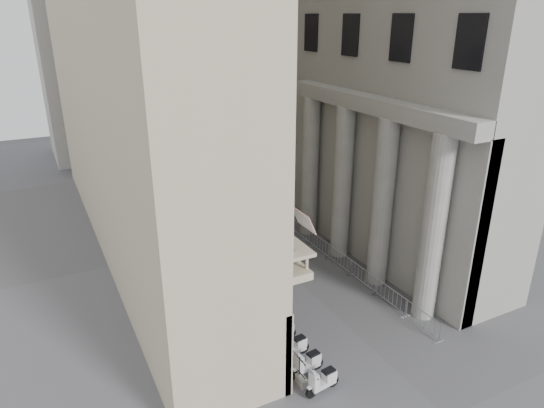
{
  "coord_description": "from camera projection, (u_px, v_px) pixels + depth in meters",
  "views": [
    {
      "loc": [
        -13.11,
        -10.15,
        15.13
      ],
      "look_at": [
        -0.79,
        14.06,
        4.5
      ],
      "focal_mm": 32.0,
      "sensor_mm": 36.0,
      "label": 1
    }
  ],
  "objects": [
    {
      "name": "scooter_8",
      "position": [
        233.0,
        284.0,
        29.19
      ],
      "size": [
        1.46,
        0.74,
        1.5
      ],
      "primitive_type": null,
      "rotation": [
        0.0,
        0.0,
        1.7
      ],
      "color": "silver",
      "rests_on": "ground"
    },
    {
      "name": "scooter_1",
      "position": [
        307.0,
        373.0,
        21.9
      ],
      "size": [
        1.46,
        0.74,
        1.5
      ],
      "primitive_type": null,
      "rotation": [
        0.0,
        0.0,
        1.7
      ],
      "color": "silver",
      "rests_on": "ground"
    },
    {
      "name": "scooter_6",
      "position": [
        250.0,
        305.0,
        27.11
      ],
      "size": [
        1.46,
        0.74,
        1.5
      ],
      "primitive_type": null,
      "rotation": [
        0.0,
        0.0,
        1.7
      ],
      "color": "silver",
      "rests_on": "ground"
    },
    {
      "name": "pedestrian_c",
      "position": [
        166.0,
        173.0,
        46.75
      ],
      "size": [
        0.92,
        0.62,
        1.84
      ],
      "primitive_type": "imported",
      "rotation": [
        0.0,
        0.0,
        3.19
      ],
      "color": "black",
      "rests_on": "ground"
    },
    {
      "name": "pedestrian_a",
      "position": [
        229.0,
        200.0,
        40.1
      ],
      "size": [
        0.63,
        0.43,
        1.7
      ],
      "primitive_type": "imported",
      "rotation": [
        0.0,
        0.0,
        3.11
      ],
      "color": "#0D1634",
      "rests_on": "ground"
    },
    {
      "name": "barrier_3",
      "position": [
        339.0,
        266.0,
        31.2
      ],
      "size": [
        0.6,
        2.4,
        1.1
      ],
      "primitive_type": null,
      "color": "#A2A4A9",
      "rests_on": "ground"
    },
    {
      "name": "scooter_2",
      "position": [
        294.0,
        357.0,
        22.94
      ],
      "size": [
        1.46,
        0.74,
        1.5
      ],
      "primitive_type": null,
      "rotation": [
        0.0,
        0.0,
        1.7
      ],
      "color": "silver",
      "rests_on": "ground"
    },
    {
      "name": "info_kiosk",
      "position": [
        188.0,
        226.0,
        34.75
      ],
      "size": [
        0.62,
        0.97,
        1.98
      ],
      "rotation": [
        0.0,
        0.0,
        0.4
      ],
      "color": "black",
      "rests_on": "ground"
    },
    {
      "name": "iron_fence",
      "position": [
        199.0,
        256.0,
        32.59
      ],
      "size": [
        0.3,
        28.0,
        1.4
      ],
      "primitive_type": null,
      "color": "black",
      "rests_on": "ground"
    },
    {
      "name": "scooter_10",
      "position": [
        218.0,
        266.0,
        31.27
      ],
      "size": [
        1.46,
        0.74,
        1.5
      ],
      "primitive_type": null,
      "rotation": [
        0.0,
        0.0,
        1.7
      ],
      "color": "silver",
      "rests_on": "ground"
    },
    {
      "name": "scooter_11",
      "position": [
        211.0,
        258.0,
        32.31
      ],
      "size": [
        1.46,
        0.74,
        1.5
      ],
      "primitive_type": null,
      "rotation": [
        0.0,
        0.0,
        1.7
      ],
      "color": "silver",
      "rests_on": "ground"
    },
    {
      "name": "scooter_4",
      "position": [
        270.0,
        329.0,
        25.03
      ],
      "size": [
        1.46,
        0.74,
        1.5
      ],
      "primitive_type": null,
      "rotation": [
        0.0,
        0.0,
        1.7
      ],
      "color": "silver",
      "rests_on": "ground"
    },
    {
      "name": "scooter_14",
      "position": [
        193.0,
        236.0,
        35.43
      ],
      "size": [
        1.46,
        0.74,
        1.5
      ],
      "primitive_type": null,
      "rotation": [
        0.0,
        0.0,
        1.7
      ],
      "color": "silver",
      "rests_on": "ground"
    },
    {
      "name": "security_tent",
      "position": [
        184.0,
        185.0,
        37.38
      ],
      "size": [
        4.26,
        4.26,
        3.46
      ],
      "color": "silver",
      "rests_on": "ground"
    },
    {
      "name": "scooter_9",
      "position": [
        225.0,
        275.0,
        30.23
      ],
      "size": [
        1.46,
        0.74,
        1.5
      ],
      "primitive_type": null,
      "rotation": [
        0.0,
        0.0,
        1.7
      ],
      "color": "silver",
      "rests_on": "ground"
    },
    {
      "name": "scooter_12",
      "position": [
        205.0,
        250.0,
        33.35
      ],
      "size": [
        1.46,
        0.74,
        1.5
      ],
      "primitive_type": null,
      "rotation": [
        0.0,
        0.0,
        1.7
      ],
      "color": "silver",
      "rests_on": "ground"
    },
    {
      "name": "barrier_4",
      "position": [
        318.0,
        251.0,
        33.28
      ],
      "size": [
        0.6,
        2.4,
        1.1
      ],
      "primitive_type": null,
      "color": "#A2A4A9",
      "rests_on": "ground"
    },
    {
      "name": "barrier_1",
      "position": [
        390.0,
        305.0,
        27.05
      ],
      "size": [
        0.6,
        2.4,
        1.1
      ],
      "primitive_type": null,
      "color": "#A2A4A9",
      "rests_on": "ground"
    },
    {
      "name": "scooter_7",
      "position": [
        241.0,
        294.0,
        28.15
      ],
      "size": [
        1.46,
        0.74,
        1.5
      ],
      "primitive_type": null,
      "rotation": [
        0.0,
        0.0,
        1.7
      ],
      "color": "silver",
      "rests_on": "ground"
    },
    {
      "name": "barrier_0",
      "position": [
        422.0,
        329.0,
        24.98
      ],
      "size": [
        0.6,
        2.4,
        1.1
      ],
      "primitive_type": null,
      "color": "#A2A4A9",
      "rests_on": "ground"
    },
    {
      "name": "scooter_5",
      "position": [
        260.0,
        316.0,
        26.07
      ],
      "size": [
        1.46,
        0.74,
        1.5
      ],
      "primitive_type": null,
      "rotation": [
        0.0,
        0.0,
        1.7
      ],
      "color": "silver",
      "rests_on": "ground"
    },
    {
      "name": "pedestrian_b",
      "position": [
        215.0,
        167.0,
        48.83
      ],
      "size": [
        1.03,
        1.03,
        1.69
      ],
      "primitive_type": "imported",
      "rotation": [
        0.0,
        0.0,
        2.36
      ],
      "color": "black",
      "rests_on": "ground"
    },
    {
      "name": "barrier_2",
      "position": [
        363.0,
        284.0,
        29.13
      ],
      "size": [
        0.6,
        2.4,
        1.1
      ],
      "primitive_type": null,
      "color": "#A2A4A9",
      "rests_on": "ground"
    },
    {
      "name": "scooter_0",
      "position": [
        322.0,
        391.0,
        20.86
      ],
      "size": [
        1.46,
        0.74,
        1.5
      ],
      "primitive_type": null,
      "rotation": [
        0.0,
        0.0,
        1.7
      ],
      "color": "silver",
      "rests_on": "ground"
    },
    {
      "name": "scooter_13",
      "position": [
        199.0,
        243.0,
        34.39
      ],
      "size": [
        1.46,
        0.74,
        1.5
      ],
      "primitive_type": null,
      "rotation": [
        0.0,
        0.0,
        1.7
      ],
      "color": "silver",
      "rests_on": "ground"
    },
    {
      "name": "blue_awning",
      "position": [
        261.0,
        198.0,
        42.8
      ],
      "size": [
        1.6,
        3.0,
        3.0
      ],
      "primitive_type": null,
      "color": "navy",
      "rests_on": "ground"
    },
    {
      "name": "far_building",
      "position": [
        140.0,
        16.0,
        53.84
      ],
      "size": [
        22.0,
        10.0,
        30.0
      ],
      "primitive_type": "cube",
      "color": "#BAB7AF",
      "rests_on": "ground"
    },
    {
      "name": "barrier_5",
      "position": [
        300.0,
        237.0,
        35.35
      ],
      "size": [
        0.6,
        2.4,
        1.1
      ],
      "primitive_type": null,
      "color": "#A2A4A9",
      "rests_on": "ground"
    },
    {
      "name": "flag",
      "position": [
        299.0,
        373.0,
        21.93
      ],
      "size": [
        1.0,
        1.4,
        8.2
      ],
      "primitive_type": null,
      "color": "#9E0C11",
      "rests_on": "ground"
    },
    {
      "name": "street_lamp",
      "position": [
        182.0,
        160.0,
        38.06
      ],
      "size": [
        2.34,
        1.11,
        7.62
      ],
      "rotation": [
        0.0,
        0.0,
        0.4
      ],
      "color": "gray",
      "rests_on": "ground"
    },
    {
      "name": "scooter_3",
      "position": [
        281.0,
        342.0,
        23.98
      ],
      "size": [
        1.46,
        0.74,
        1.5
      ],
      "primitive_type": null,
      "rotation": [
        0.0,
        0.0,
        1.7
      ],
      "color": "silver",
      "rests_on": "ground"
    }
  ]
}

